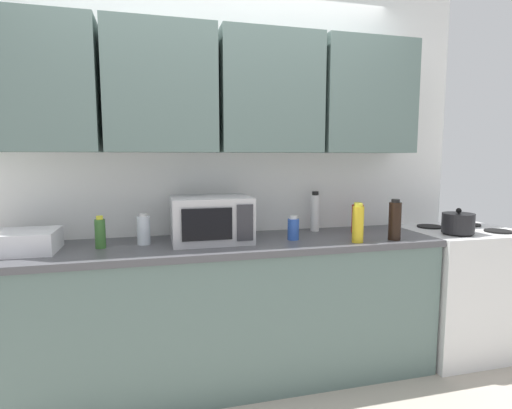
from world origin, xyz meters
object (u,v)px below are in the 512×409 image
at_px(bottle_yellow_mustard, 358,224).
at_px(bottle_green_oil, 100,233).
at_px(bottle_white_jar, 315,212).
at_px(bottle_blue_cleaner, 293,228).
at_px(kettle, 458,223).
at_px(microwave, 211,219).
at_px(dish_rack, 20,242).
at_px(stove_range, 459,290).
at_px(bottle_clear_tall, 144,230).
at_px(bottle_red_sauce, 357,218).
at_px(bottle_soy_dark, 395,220).

height_order(bottle_yellow_mustard, bottle_green_oil, bottle_yellow_mustard).
distance_m(bottle_white_jar, bottle_blue_cleaner, 0.35).
relative_size(kettle, bottle_yellow_mustard, 0.86).
xyz_separation_m(microwave, dish_rack, (-1.05, -0.02, -0.08)).
bearing_deg(dish_rack, microwave, 1.29).
distance_m(stove_range, bottle_green_oil, 2.52).
bearing_deg(kettle, bottle_clear_tall, 174.26).
xyz_separation_m(bottle_yellow_mustard, bottle_red_sauce, (0.15, 0.29, -0.02)).
bearing_deg(bottle_red_sauce, bottle_soy_dark, -68.63).
distance_m(stove_range, bottle_blue_cleaner, 1.41).
xyz_separation_m(stove_range, dish_rack, (-2.87, 0.02, 0.51)).
distance_m(bottle_soy_dark, bottle_white_jar, 0.55).
relative_size(stove_range, bottle_red_sauce, 4.33).
bearing_deg(stove_range, bottle_yellow_mustard, -168.11).
bearing_deg(microwave, bottle_yellow_mustard, -15.73).
bearing_deg(bottle_green_oil, bottle_red_sauce, 2.03).
bearing_deg(dish_rack, bottle_blue_cleaner, -1.69).
bearing_deg(bottle_clear_tall, bottle_soy_dark, -9.56).
bearing_deg(kettle, bottle_yellow_mustard, -175.58).
relative_size(stove_range, dish_rack, 2.40).
relative_size(bottle_clear_tall, bottle_green_oil, 0.98).
distance_m(microwave, bottle_clear_tall, 0.41).
distance_m(bottle_clear_tall, bottle_blue_cleaner, 0.92).
height_order(bottle_clear_tall, bottle_green_oil, bottle_green_oil).
xyz_separation_m(bottle_soy_dark, bottle_green_oil, (-1.77, 0.22, -0.04)).
height_order(kettle, bottle_white_jar, bottle_white_jar).
height_order(bottle_yellow_mustard, bottle_white_jar, bottle_white_jar).
distance_m(stove_range, bottle_clear_tall, 2.29).
relative_size(stove_range, kettle, 4.43).
relative_size(bottle_soy_dark, bottle_green_oil, 1.38).
relative_size(stove_range, bottle_white_jar, 3.24).
xyz_separation_m(bottle_clear_tall, bottle_green_oil, (-0.24, -0.04, 0.00)).
relative_size(bottle_soy_dark, bottle_white_jar, 0.92).
xyz_separation_m(microwave, bottle_yellow_mustard, (0.87, -0.24, -0.02)).
bearing_deg(bottle_soy_dark, stove_range, 15.50).
distance_m(dish_rack, bottle_clear_tall, 0.65).
distance_m(bottle_soy_dark, bottle_blue_cleaner, 0.64).
xyz_separation_m(kettle, dish_rack, (-2.70, 0.16, -0.02)).
bearing_deg(bottle_white_jar, bottle_clear_tall, -172.53).
xyz_separation_m(kettle, bottle_white_jar, (-0.89, 0.36, 0.06)).
xyz_separation_m(kettle, bottle_red_sauce, (-0.63, 0.22, 0.02)).
bearing_deg(dish_rack, bottle_clear_tall, 4.06).
height_order(stove_range, dish_rack, dish_rack).
relative_size(kettle, bottle_clear_tall, 1.11).
relative_size(stove_range, bottle_green_oil, 4.85).
distance_m(bottle_soy_dark, bottle_yellow_mustard, 0.26).
relative_size(microwave, bottle_white_jar, 1.70).
xyz_separation_m(bottle_soy_dark, bottle_red_sauce, (-0.11, 0.28, -0.02)).
xyz_separation_m(bottle_white_jar, bottle_blue_cleaner, (-0.25, -0.24, -0.06)).
bearing_deg(stove_range, bottle_blue_cleaner, -178.86).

